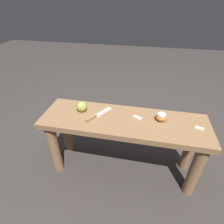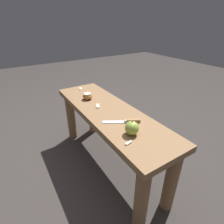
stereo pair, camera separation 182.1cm
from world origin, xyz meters
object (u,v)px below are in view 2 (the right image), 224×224
wooden_bench (109,125)px  apple_whole (132,128)px  knife (127,121)px  apple_cut (87,96)px

wooden_bench → apple_whole: apple_whole is taller
knife → apple_cut: 0.45m
knife → apple_cut: apple_cut is taller
apple_cut → wooden_bench: bearing=-170.1°
knife → apple_whole: apple_whole is taller
wooden_bench → apple_whole: (-0.31, 0.04, 0.16)m
knife → apple_whole: size_ratio=2.46×
knife → apple_whole: (-0.11, 0.05, 0.03)m
knife → wooden_bench: bearing=-55.4°
knife → apple_cut: bearing=-51.9°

